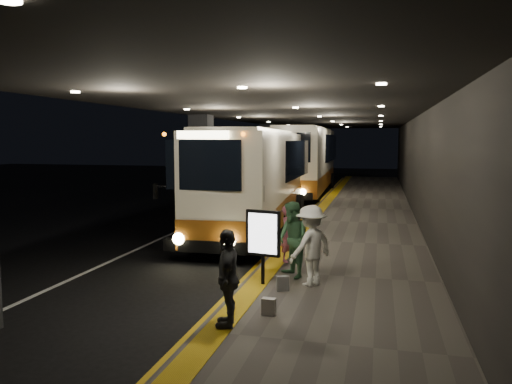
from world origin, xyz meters
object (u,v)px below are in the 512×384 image
at_px(passenger_boarding, 289,234).
at_px(bag_plain, 269,307).
at_px(passenger_waiting_white, 311,245).
at_px(passenger_waiting_grey, 228,278).
at_px(bag_polka, 283,283).
at_px(coach_second, 306,163).
at_px(coach_main, 256,183).
at_px(info_sign, 263,235).
at_px(passenger_waiting_green, 292,240).
at_px(stanchion_post, 284,230).

relative_size(passenger_boarding, bag_plain, 4.70).
xyz_separation_m(passenger_waiting_white, passenger_waiting_grey, (-1.07, -2.83, -0.04)).
bearing_deg(bag_polka, passenger_waiting_white, 48.59).
distance_m(coach_second, bag_polka, 20.89).
xyz_separation_m(coach_second, passenger_boarding, (2.18, -18.05, -1.04)).
bearing_deg(coach_main, info_sign, -78.71).
height_order(passenger_boarding, passenger_waiting_white, passenger_waiting_white).
height_order(passenger_boarding, bag_plain, passenger_boarding).
bearing_deg(coach_second, coach_main, -91.85).
bearing_deg(passenger_waiting_green, coach_second, 149.96).
xyz_separation_m(coach_main, bag_polka, (2.59, -7.95, -1.44)).
xyz_separation_m(passenger_boarding, bag_polka, (0.35, -2.63, -0.59)).
relative_size(passenger_waiting_white, bag_polka, 5.51).
xyz_separation_m(passenger_waiting_white, bag_plain, (-0.49, -2.13, -0.75)).
height_order(passenger_waiting_white, passenger_waiting_grey, passenger_waiting_white).
distance_m(coach_main, passenger_waiting_grey, 10.42).
distance_m(passenger_waiting_white, bag_plain, 2.31).
distance_m(coach_second, info_sign, 20.42).
bearing_deg(coach_main, bag_plain, -78.47).
bearing_deg(passenger_waiting_green, passenger_waiting_white, 6.90).
bearing_deg(passenger_waiting_white, passenger_waiting_grey, 16.85).
distance_m(passenger_waiting_white, info_sign, 1.10).
xyz_separation_m(passenger_waiting_grey, info_sign, (0.02, 2.60, 0.28)).
bearing_deg(info_sign, passenger_boarding, 95.23).
xyz_separation_m(passenger_waiting_green, passenger_waiting_white, (0.51, -0.52, 0.00)).
xyz_separation_m(passenger_boarding, bag_plain, (0.38, -4.16, -0.59)).
relative_size(passenger_waiting_green, bag_plain, 5.66).
relative_size(info_sign, stanchion_post, 1.47).
bearing_deg(coach_second, bag_plain, -85.01).
relative_size(passenger_waiting_grey, info_sign, 1.02).
relative_size(passenger_boarding, passenger_waiting_grey, 0.87).
xyz_separation_m(passenger_boarding, passenger_waiting_green, (0.36, -1.51, 0.15)).
bearing_deg(passenger_boarding, bag_plain, -152.88).
xyz_separation_m(passenger_boarding, info_sign, (-0.18, -2.26, 0.39)).
relative_size(passenger_waiting_white, bag_plain, 5.67).
bearing_deg(passenger_waiting_grey, info_sign, 168.62).
distance_m(bag_polka, info_sign, 1.17).
distance_m(coach_second, passenger_waiting_white, 20.33).
height_order(bag_plain, stanchion_post, stanchion_post).
distance_m(passenger_waiting_grey, stanchion_post, 6.35).
bearing_deg(coach_main, coach_second, 85.83).
bearing_deg(passenger_waiting_green, passenger_boarding, 156.08).
height_order(passenger_waiting_grey, bag_polka, passenger_waiting_grey).
distance_m(info_sign, stanchion_post, 3.79).
height_order(bag_polka, bag_plain, bag_polka).
bearing_deg(passenger_waiting_white, info_sign, -40.05).
distance_m(coach_main, stanchion_post, 4.39).
height_order(passenger_boarding, passenger_waiting_grey, passenger_waiting_grey).
distance_m(bag_plain, stanchion_post, 5.70).
distance_m(passenger_waiting_green, bag_plain, 2.76).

